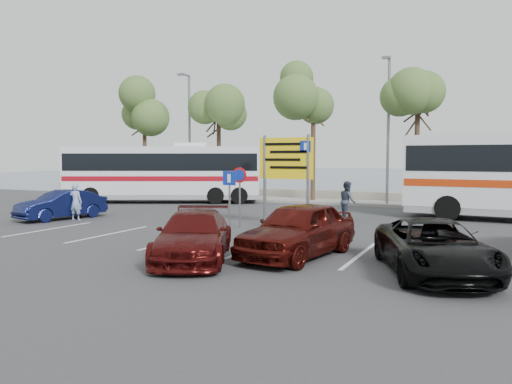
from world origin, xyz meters
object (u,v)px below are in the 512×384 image
at_px(suv_black, 434,247).
at_px(direction_sign, 286,165).
at_px(car_maroon, 194,236).
at_px(coach_bus_left, 164,175).
at_px(street_lamp_left, 189,129).
at_px(car_red, 298,229).
at_px(pedestrian_far, 347,201).
at_px(pedestrian_near, 76,202).
at_px(street_lamp_right, 388,124).
at_px(car_blue, 61,205).

bearing_deg(suv_black, direction_sign, 115.18).
bearing_deg(car_maroon, coach_bus_left, 104.02).
xyz_separation_m(street_lamp_left, car_red, (13.40, -15.47, -3.84)).
bearing_deg(coach_bus_left, direction_sign, -33.04).
relative_size(suv_black, pedestrian_far, 2.71).
relative_size(coach_bus_left, car_maroon, 2.57).
height_order(car_maroon, pedestrian_near, pedestrian_near).
xyz_separation_m(car_maroon, pedestrian_near, (-9.14, 4.97, 0.15)).
bearing_deg(coach_bus_left, street_lamp_left, 95.71).
bearing_deg(pedestrian_far, street_lamp_left, 33.47).
bearing_deg(suv_black, car_maroon, 167.85).
bearing_deg(car_maroon, street_lamp_left, 98.87).
bearing_deg(street_lamp_right, pedestrian_near, -132.77).
bearing_deg(car_blue, direction_sign, 22.24).
height_order(car_maroon, pedestrian_far, pedestrian_far).
bearing_deg(coach_bus_left, pedestrian_near, -80.06).
height_order(street_lamp_right, car_blue, street_lamp_right).
height_order(car_blue, pedestrian_near, pedestrian_near).
bearing_deg(direction_sign, suv_black, -43.91).
relative_size(street_lamp_right, car_blue, 2.06).
relative_size(street_lamp_right, coach_bus_left, 0.70).
distance_m(coach_bus_left, pedestrian_near, 8.83).
xyz_separation_m(car_blue, car_red, (12.40, -3.45, 0.12)).
relative_size(car_red, pedestrian_near, 2.80).
relative_size(car_maroon, suv_black, 0.97).
relative_size(car_blue, suv_black, 0.84).
height_order(car_maroon, suv_black, car_maroon).
height_order(direction_sign, pedestrian_far, direction_sign).
relative_size(street_lamp_left, pedestrian_near, 5.02).
xyz_separation_m(street_lamp_left, coach_bus_left, (0.34, -3.39, -2.93)).
bearing_deg(car_red, street_lamp_right, 100.63).
distance_m(street_lamp_right, pedestrian_far, 7.97).
bearing_deg(pedestrian_far, car_maroon, 143.62).
bearing_deg(direction_sign, street_lamp_right, 79.06).
height_order(street_lamp_left, street_lamp_right, same).
bearing_deg(street_lamp_right, pedestrian_far, -93.39).
xyz_separation_m(car_blue, suv_black, (16.00, -4.08, -0.00)).
relative_size(street_lamp_right, direction_sign, 2.23).
xyz_separation_m(direction_sign, pedestrian_far, (1.58, 3.30, -1.58)).
relative_size(car_maroon, car_red, 1.00).
xyz_separation_m(street_lamp_left, car_blue, (1.00, -12.02, -3.96)).
xyz_separation_m(coach_bus_left, suv_black, (16.66, -12.71, -1.03)).
bearing_deg(car_blue, car_red, -2.93).
relative_size(direction_sign, suv_black, 0.78).
height_order(street_lamp_right, pedestrian_near, street_lamp_right).
distance_m(car_blue, suv_black, 16.51).
relative_size(street_lamp_left, direction_sign, 2.23).
height_order(coach_bus_left, pedestrian_near, coach_bus_left).
distance_m(street_lamp_left, pedestrian_far, 14.89).
xyz_separation_m(street_lamp_right, car_red, (0.40, -15.47, -3.84)).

